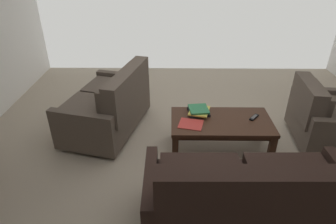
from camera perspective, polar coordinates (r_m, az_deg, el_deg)
name	(u,v)px	position (r m, az deg, el deg)	size (l,w,h in m)	color
ground_plane	(199,159)	(3.52, 6.19, -9.18)	(5.89, 5.97, 0.01)	tan
sofa_main	(249,198)	(2.61, 15.72, -16.05)	(1.77, 0.82, 0.88)	black
loveseat_near	(110,105)	(3.92, -11.32, 1.30)	(1.11, 1.49, 0.89)	black
coffee_table	(221,125)	(3.47, 10.40, -2.53)	(1.17, 0.64, 0.44)	#3D2316
armchair_side	(326,119)	(4.09, 28.68, -1.17)	(0.90, 1.00, 0.82)	black
book_stack	(199,111)	(3.53, 6.09, 0.26)	(0.29, 0.33, 0.07)	black
tv_remote	(254,117)	(3.56, 16.59, -1.01)	(0.14, 0.15, 0.02)	black
loose_magazine	(191,124)	(3.31, 4.52, -2.39)	(0.23, 0.27, 0.01)	#C63833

